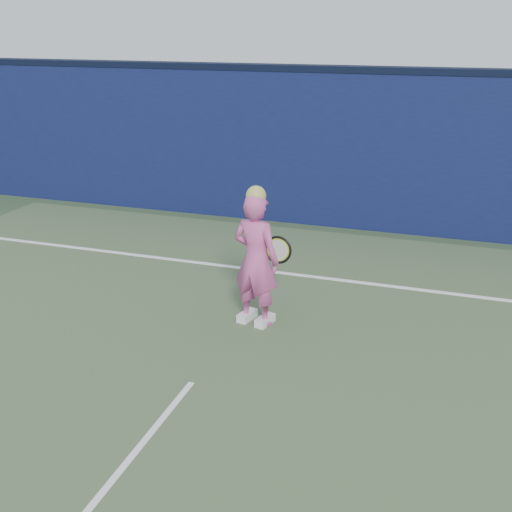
% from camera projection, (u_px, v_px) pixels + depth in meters
% --- Properties ---
extents(ground, '(80.00, 80.00, 0.00)m').
position_uv_depth(ground, '(142.00, 445.00, 5.24)').
color(ground, '#35472B').
rests_on(ground, ground).
extents(backstop_wall, '(24.00, 0.40, 2.50)m').
position_uv_depth(backstop_wall, '(325.00, 150.00, 10.59)').
color(backstop_wall, '#0E133E').
rests_on(backstop_wall, ground).
extents(wall_cap, '(24.00, 0.42, 0.10)m').
position_uv_depth(wall_cap, '(328.00, 69.00, 10.14)').
color(wall_cap, black).
rests_on(wall_cap, backstop_wall).
extents(player, '(0.63, 0.48, 1.61)m').
position_uv_depth(player, '(256.00, 259.00, 7.11)').
color(player, '#CD5095').
rests_on(player, ground).
extents(racket, '(0.60, 0.23, 0.34)m').
position_uv_depth(racket, '(276.00, 250.00, 7.45)').
color(racket, black).
rests_on(racket, ground).
extents(court_lines, '(11.00, 12.04, 0.01)m').
position_uv_depth(court_lines, '(122.00, 469.00, 4.94)').
color(court_lines, white).
rests_on(court_lines, court_surface).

